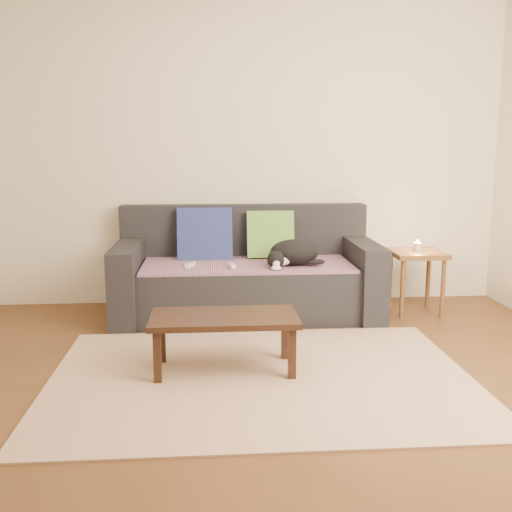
% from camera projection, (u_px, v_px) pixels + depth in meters
% --- Properties ---
extents(ground, '(4.50, 4.50, 0.00)m').
position_uv_depth(ground, '(263.00, 389.00, 3.42)').
color(ground, brown).
rests_on(ground, ground).
extents(back_wall, '(4.50, 0.04, 2.60)m').
position_uv_depth(back_wall, '(243.00, 154.00, 5.14)').
color(back_wall, beige).
rests_on(back_wall, ground).
extents(sofa, '(2.10, 0.94, 0.87)m').
position_uv_depth(sofa, '(246.00, 277.00, 4.90)').
color(sofa, '#232328').
rests_on(sofa, ground).
extents(throw_blanket, '(1.66, 0.74, 0.02)m').
position_uv_depth(throw_blanket, '(247.00, 264.00, 4.79)').
color(throw_blanket, '#492C53').
rests_on(throw_blanket, sofa).
extents(cushion_navy, '(0.45, 0.22, 0.47)m').
position_uv_depth(cushion_navy, '(205.00, 236.00, 4.98)').
color(cushion_navy, navy).
rests_on(cushion_navy, throw_blanket).
extents(cushion_green, '(0.39, 0.20, 0.41)m').
position_uv_depth(cushion_green, '(270.00, 235.00, 5.03)').
color(cushion_green, '#0C4D49').
rests_on(cushion_green, throw_blanket).
extents(cat, '(0.47, 0.37, 0.20)m').
position_uv_depth(cat, '(293.00, 253.00, 4.69)').
color(cat, black).
rests_on(cat, throw_blanket).
extents(wii_remote_a, '(0.08, 0.15, 0.03)m').
position_uv_depth(wii_remote_a, '(190.00, 265.00, 4.65)').
color(wii_remote_a, white).
rests_on(wii_remote_a, throw_blanket).
extents(wii_remote_b, '(0.06, 0.15, 0.03)m').
position_uv_depth(wii_remote_b, '(232.00, 266.00, 4.61)').
color(wii_remote_b, white).
rests_on(wii_remote_b, throw_blanket).
extents(side_table, '(0.42, 0.42, 0.52)m').
position_uv_depth(side_table, '(417.00, 262.00, 4.90)').
color(side_table, brown).
rests_on(side_table, ground).
extents(candle, '(0.06, 0.06, 0.09)m').
position_uv_depth(candle, '(417.00, 247.00, 4.88)').
color(candle, beige).
rests_on(candle, side_table).
extents(rug, '(2.50, 1.80, 0.01)m').
position_uv_depth(rug, '(261.00, 378.00, 3.56)').
color(rug, tan).
rests_on(rug, ground).
extents(coffee_table, '(0.89, 0.45, 0.36)m').
position_uv_depth(coffee_table, '(224.00, 322.00, 3.62)').
color(coffee_table, black).
rests_on(coffee_table, rug).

